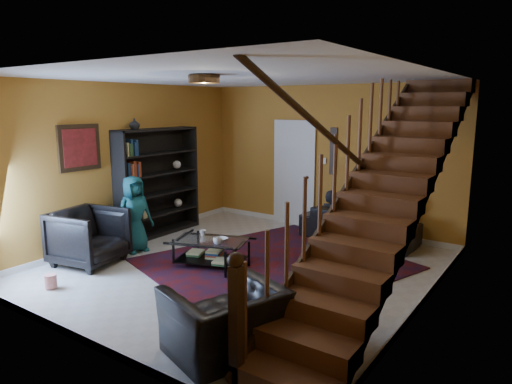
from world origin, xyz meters
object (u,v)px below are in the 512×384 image
(bookshelf, at_px, (158,184))
(sofa, at_px, (359,225))
(armchair_right, at_px, (225,321))
(armchair_left, at_px, (89,237))
(coffee_table, at_px, (211,251))

(bookshelf, xyz_separation_m, sofa, (3.30, 1.70, -0.67))
(sofa, relative_size, armchair_right, 1.94)
(bookshelf, xyz_separation_m, armchair_left, (0.35, -1.80, -0.53))
(sofa, xyz_separation_m, armchair_right, (0.40, -4.35, 0.04))
(coffee_table, bearing_deg, sofa, 61.83)
(sofa, distance_m, armchair_left, 4.58)
(sofa, bearing_deg, armchair_left, 52.18)
(armchair_left, xyz_separation_m, armchair_right, (3.34, -0.85, -0.09))
(sofa, xyz_separation_m, coffee_table, (-1.34, -2.51, -0.06))
(bookshelf, xyz_separation_m, coffee_table, (1.95, -0.81, -0.73))
(armchair_left, bearing_deg, armchair_right, -115.10)
(sofa, height_order, coffee_table, sofa)
(armchair_right, bearing_deg, bookshelf, -107.06)
(armchair_right, height_order, coffee_table, armchair_right)
(armchair_left, bearing_deg, bookshelf, 0.31)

